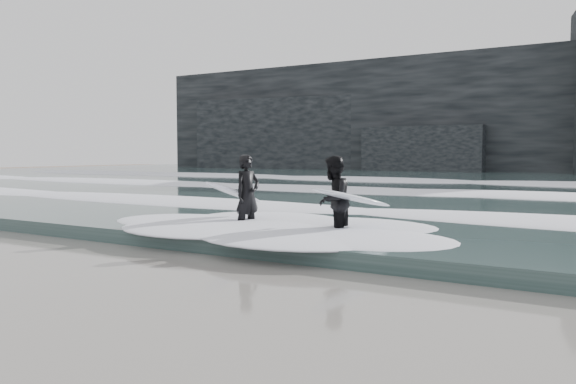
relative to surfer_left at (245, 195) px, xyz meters
The scene contains 8 objects.
ground 5.61m from the surfer_left, 77.47° to the right, with size 120.00×120.00×0.00m, color #896C55.
sea 23.64m from the surfer_left, 87.08° to the left, with size 90.00×52.00×0.30m, color #304643.
headland 40.82m from the surfer_left, 88.30° to the left, with size 70.00×9.00×10.00m, color black.
foam_near 3.82m from the surfer_left, 71.51° to the left, with size 60.00×3.20×0.20m, color white.
foam_mid 10.67m from the surfer_left, 83.53° to the left, with size 60.00×4.00×0.24m, color white.
foam_far 19.63m from the surfer_left, 86.49° to the left, with size 60.00×4.80×0.30m, color white.
surfer_left is the anchor object (origin of this frame).
surfer_right 2.31m from the surfer_left, ahead, with size 1.46×2.19×1.76m.
Camera 1 is at (5.87, -4.83, 1.82)m, focal length 35.00 mm.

